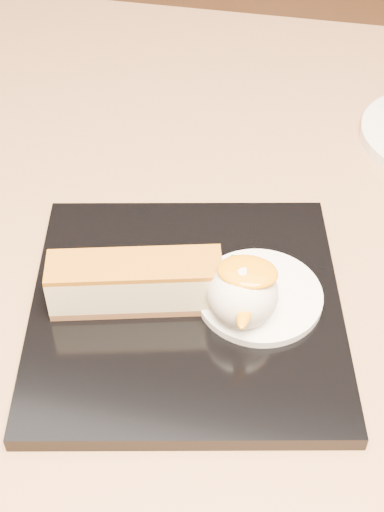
% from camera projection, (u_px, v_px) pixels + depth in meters
% --- Properties ---
extents(table, '(0.80, 0.80, 0.72)m').
position_uv_depth(table, '(193.00, 359.00, 0.68)').
color(table, black).
rests_on(table, ground).
extents(dessert_plate, '(0.26, 0.26, 0.01)m').
position_uv_depth(dessert_plate, '(186.00, 309.00, 0.51)').
color(dessert_plate, black).
rests_on(dessert_plate, table).
extents(cheesecake, '(0.12, 0.06, 0.04)m').
position_uv_depth(cheesecake, '(135.00, 283.00, 0.49)').
color(cheesecake, brown).
rests_on(cheesecake, dessert_plate).
extents(cream_smear, '(0.09, 0.09, 0.01)m').
position_uv_depth(cream_smear, '(259.00, 296.00, 0.51)').
color(cream_smear, white).
rests_on(cream_smear, dessert_plate).
extents(ice_cream_scoop, '(0.05, 0.05, 0.05)m').
position_uv_depth(ice_cream_scoop, '(243.00, 294.00, 0.48)').
color(ice_cream_scoop, white).
rests_on(ice_cream_scoop, cream_smear).
extents(mango_sauce, '(0.04, 0.03, 0.01)m').
position_uv_depth(mango_sauce, '(248.00, 272.00, 0.47)').
color(mango_sauce, orange).
rests_on(mango_sauce, ice_cream_scoop).
extents(mint_sprig, '(0.04, 0.03, 0.00)m').
position_uv_depth(mint_sprig, '(225.00, 261.00, 0.53)').
color(mint_sprig, '#33812A').
rests_on(mint_sprig, cream_smear).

